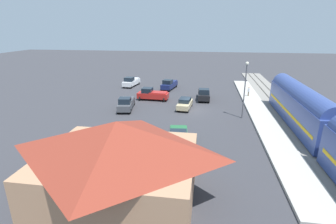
# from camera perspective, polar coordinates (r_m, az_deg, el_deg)

# --- Properties ---
(ground_plane) EXTENTS (200.00, 200.00, 0.00)m
(ground_plane) POSITION_cam_1_polar(r_m,az_deg,el_deg) (39.37, 5.41, 0.36)
(ground_plane) COLOR #38383D
(railway_track) EXTENTS (4.80, 70.00, 0.30)m
(railway_track) POSITION_cam_1_polar(r_m,az_deg,el_deg) (41.11, 25.28, -0.46)
(railway_track) COLOR gray
(railway_track) RESTS_ON ground
(platform) EXTENTS (3.20, 46.00, 0.30)m
(platform) POSITION_cam_1_polar(r_m,az_deg,el_deg) (40.10, 19.83, -0.12)
(platform) COLOR #B7B2A8
(platform) RESTS_ON ground
(station_building) EXTENTS (11.57, 9.56, 6.14)m
(station_building) POSITION_cam_1_polar(r_m,az_deg,el_deg) (18.79, -11.07, -10.55)
(station_building) COLOR tan
(station_building) RESTS_ON ground
(pedestrian_on_platform) EXTENTS (0.36, 0.36, 1.71)m
(pedestrian_on_platform) POSITION_cam_1_polar(r_m,az_deg,el_deg) (48.33, 17.68, 4.56)
(pedestrian_on_platform) COLOR brown
(pedestrian_on_platform) RESTS_ON platform
(pickup_charcoal) EXTENTS (2.72, 5.63, 2.14)m
(pickup_charcoal) POSITION_cam_1_polar(r_m,az_deg,el_deg) (39.81, -9.40, 1.94)
(pickup_charcoal) COLOR #47494F
(pickup_charcoal) RESTS_ON ground
(pickup_green) EXTENTS (2.50, 5.57, 2.14)m
(pickup_green) POSITION_cam_1_polar(r_m,az_deg,el_deg) (27.12, 2.33, -5.84)
(pickup_green) COLOR #236638
(pickup_green) RESTS_ON ground
(pickup_white) EXTENTS (2.66, 5.61, 2.14)m
(pickup_white) POSITION_cam_1_polar(r_m,az_deg,el_deg) (55.92, -8.29, 6.78)
(pickup_white) COLOR white
(pickup_white) RESTS_ON ground
(pickup_red) EXTENTS (5.49, 2.70, 2.14)m
(pickup_red) POSITION_cam_1_polar(r_m,az_deg,el_deg) (44.73, -3.53, 4.00)
(pickup_red) COLOR red
(pickup_red) RESTS_ON ground
(sedan_tan) EXTENTS (2.27, 4.66, 1.74)m
(sedan_tan) POSITION_cam_1_polar(r_m,az_deg,el_deg) (39.81, 3.81, 1.93)
(sedan_tan) COLOR #C6B284
(sedan_tan) RESTS_ON ground
(pickup_navy) EXTENTS (2.94, 5.67, 2.14)m
(pickup_navy) POSITION_cam_1_polar(r_m,az_deg,el_deg) (52.69, 0.26, 6.26)
(pickup_navy) COLOR navy
(pickup_navy) RESTS_ON ground
(pickup_black) EXTENTS (2.11, 5.45, 2.14)m
(pickup_black) POSITION_cam_1_polar(r_m,az_deg,el_deg) (45.32, 8.06, 4.04)
(pickup_black) COLOR black
(pickup_black) RESTS_ON ground
(light_pole_near_platform) EXTENTS (0.44, 0.44, 7.90)m
(light_pole_near_platform) POSITION_cam_1_polar(r_m,az_deg,el_deg) (36.07, 16.97, 6.11)
(light_pole_near_platform) COLOR #515156
(light_pole_near_platform) RESTS_ON ground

